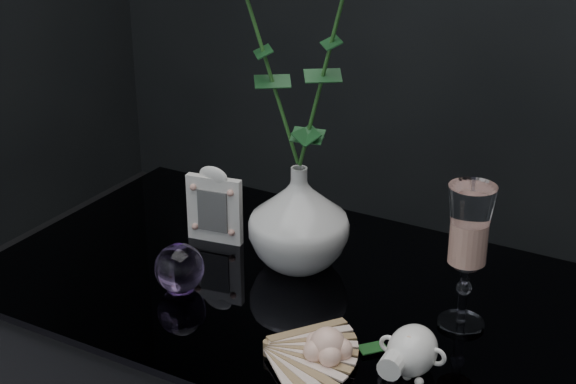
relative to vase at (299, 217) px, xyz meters
The scene contains 8 objects.
vase is the anchor object (origin of this frame).
wine_glass 0.30m from the vase, ahead, with size 0.07×0.07×0.22m, color white, non-canonical shape.
picture_frame 0.17m from the vase, behind, with size 0.10×0.08×0.14m, color white, non-canonical shape.
paperweight 0.21m from the vase, 125.88° to the right, with size 0.08×0.08×0.08m, color #B084D7, non-canonical shape.
paper_fan 0.27m from the vase, 70.00° to the right, with size 0.24×0.19×0.03m, color beige, non-canonical shape.
loose_rose 0.28m from the vase, 52.98° to the right, with size 0.11×0.15×0.05m, color #FFBCA4, non-canonical shape.
pearl_jar 0.33m from the vase, 33.99° to the right, with size 0.23×0.24×0.07m, color white, non-canonical shape.
roses 0.29m from the vase, 26.59° to the right, with size 0.27×0.12×0.43m.
Camera 1 is at (0.55, -1.00, 1.45)m, focal length 55.00 mm.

